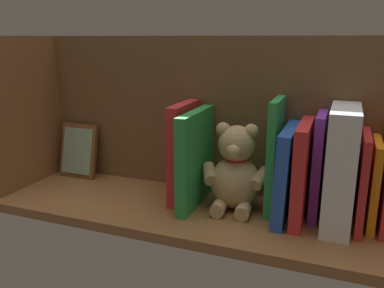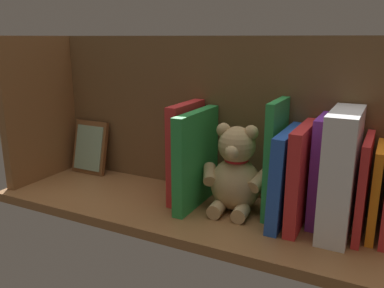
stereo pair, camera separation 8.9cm
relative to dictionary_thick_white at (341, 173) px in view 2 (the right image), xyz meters
The scene contains 14 objects.
ground_plane 34.48cm from the dictionary_thick_white, ahead, with size 97.56×30.21×2.20cm, color brown.
shelf_back_panel 33.83cm from the dictionary_thick_white, 17.68° to the right, with size 97.56×1.50×38.70cm, color brown.
shelf_side_divider 78.69cm from the dictionary_thick_white, ahead, with size 2.40×24.21×38.70cm, color brown.
book_1 7.76cm from the dictionary_thick_white, 161.72° to the right, with size 1.55×13.43×18.31cm, color orange.
book_2 5.18cm from the dictionary_thick_white, 165.40° to the right, with size 1.47×15.55×19.88cm, color red.
dictionary_thick_white is the anchor object (origin of this frame).
book_3 5.46cm from the dictionary_thick_white, 31.45° to the right, with size 1.89×12.23×22.98cm, color purple.
book_4 7.77cm from the dictionary_thick_white, ahead, with size 2.48×17.58×21.25cm, color red.
book_5 11.14cm from the dictionary_thick_white, ahead, with size 2.60×17.89×20.01cm, color blue.
book_6 14.07cm from the dictionary_thick_white, 10.29° to the right, with size 1.82×12.80×25.61cm, color green.
teddy_bear 22.45cm from the dictionary_thick_white, ahead, with size 16.20×13.39×20.03cm.
book_7 31.92cm from the dictionary_thick_white, ahead, with size 2.58×18.98×22.28cm, color green.
book_8 35.38cm from the dictionary_thick_white, ahead, with size 2.77×14.90×23.52cm, color red.
picture_frame_leaning 69.84cm from the dictionary_thick_white, ahead, with size 11.08×4.91×15.10cm.
Camera 2 is at (-39.14, 76.84, 38.44)cm, focal length 37.28 mm.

